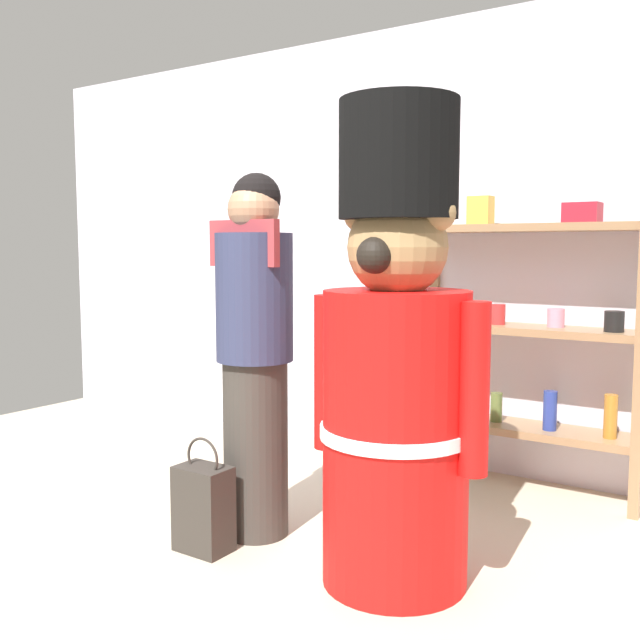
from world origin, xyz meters
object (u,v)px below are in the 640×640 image
merchandise_shelf (527,324)px  shopping_bag (203,507)px  person_shopper (255,349)px  teddy_bear_guard (396,372)px

merchandise_shelf → shopping_bag: bearing=-118.7°
merchandise_shelf → person_shopper: merchandise_shelf is taller
merchandise_shelf → shopping_bag: merchandise_shelf is taller
teddy_bear_guard → shopping_bag: teddy_bear_guard is taller
merchandise_shelf → person_shopper: 1.53m
teddy_bear_guard → person_shopper: teddy_bear_guard is taller
teddy_bear_guard → shopping_bag: (-0.81, -0.21, -0.64)m
merchandise_shelf → teddy_bear_guard: bearing=-92.2°
person_shopper → shopping_bag: size_ratio=3.27×
merchandise_shelf → shopping_bag: (-0.86, -1.58, -0.70)m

